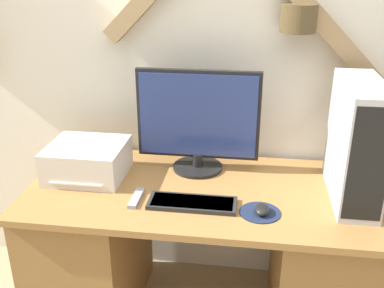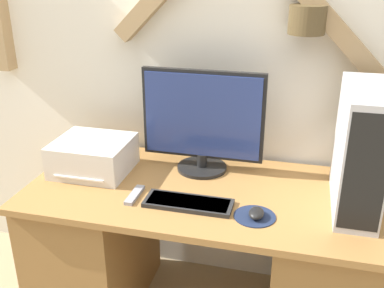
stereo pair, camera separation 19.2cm
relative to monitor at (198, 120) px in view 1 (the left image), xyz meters
name	(u,v)px [view 1 (the left image)]	position (x,y,z in m)	size (l,w,h in m)	color
wall_back	(215,30)	(0.05, 0.23, 0.38)	(6.40, 0.21, 2.70)	silver
desk	(203,254)	(0.05, -0.20, -0.60)	(1.56, 0.75, 0.73)	olive
monitor	(198,120)	(0.00, 0.00, 0.00)	(0.57, 0.24, 0.48)	black
keyboard	(192,203)	(0.02, -0.35, -0.24)	(0.37, 0.13, 0.02)	black
mousepad	(260,212)	(0.30, -0.37, -0.25)	(0.17, 0.17, 0.00)	#19233D
mouse	(262,209)	(0.31, -0.38, -0.23)	(0.06, 0.09, 0.04)	black
computer_tower	(356,142)	(0.68, -0.18, 0.00)	(0.16, 0.47, 0.50)	#B2B2B7
printer	(87,160)	(-0.50, -0.15, -0.17)	(0.35, 0.32, 0.15)	beige
remote_control	(136,198)	(-0.22, -0.34, -0.24)	(0.04, 0.16, 0.02)	gray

